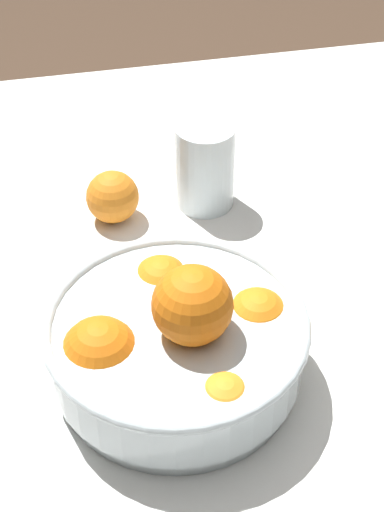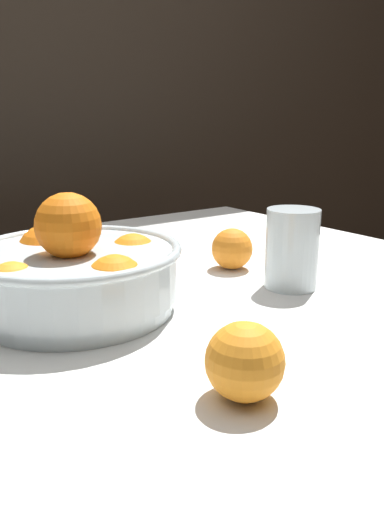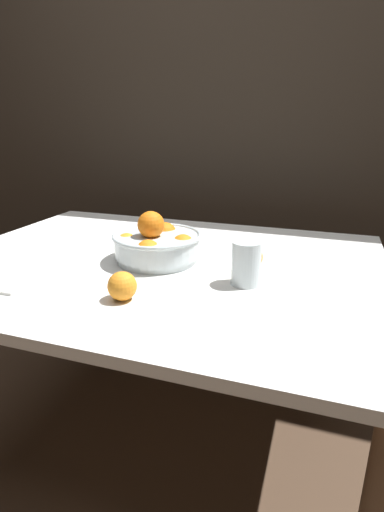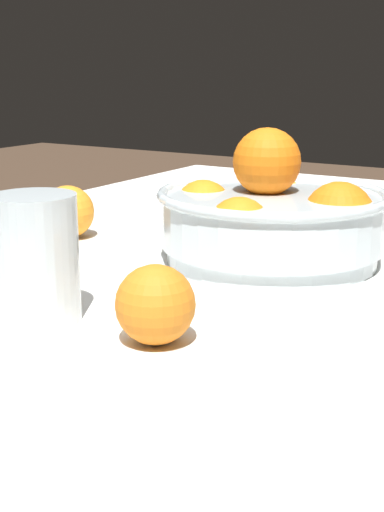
{
  "view_description": "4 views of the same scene",
  "coord_description": "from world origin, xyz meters",
  "px_view_note": "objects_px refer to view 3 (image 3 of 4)",
  "views": [
    {
      "loc": [
        -0.61,
        0.11,
        1.45
      ],
      "look_at": [
        0.12,
        -0.04,
        0.8
      ],
      "focal_mm": 60.0,
      "sensor_mm": 36.0,
      "label": 1
    },
    {
      "loc": [
        -0.24,
        -0.6,
        0.98
      ],
      "look_at": [
        0.17,
        -0.02,
        0.78
      ],
      "focal_mm": 35.0,
      "sensor_mm": 36.0,
      "label": 2
    },
    {
      "loc": [
        0.49,
        -1.1,
        1.16
      ],
      "look_at": [
        0.14,
        -0.08,
        0.79
      ],
      "focal_mm": 28.0,
      "sensor_mm": 36.0,
      "label": 3
    },
    {
      "loc": [
        0.77,
        0.36,
        0.97
      ],
      "look_at": [
        0.14,
        -0.03,
        0.77
      ],
      "focal_mm": 50.0,
      "sensor_mm": 36.0,
      "label": 4
    }
  ],
  "objects_px": {
    "fruit_bowl": "(156,244)",
    "orange_loose_near_bowl": "(122,286)",
    "orange_loose_front": "(251,257)",
    "juice_glass": "(246,265)"
  },
  "relations": [
    {
      "from": "fruit_bowl",
      "to": "orange_loose_near_bowl",
      "type": "relative_size",
      "value": 3.82
    },
    {
      "from": "fruit_bowl",
      "to": "orange_loose_front",
      "type": "bearing_deg",
      "value": 6.06
    },
    {
      "from": "fruit_bowl",
      "to": "juice_glass",
      "type": "bearing_deg",
      "value": -17.31
    },
    {
      "from": "orange_loose_near_bowl",
      "to": "orange_loose_front",
      "type": "distance_m",
      "value": 0.41
    },
    {
      "from": "juice_glass",
      "to": "orange_loose_near_bowl",
      "type": "distance_m",
      "value": 0.33
    },
    {
      "from": "orange_loose_near_bowl",
      "to": "orange_loose_front",
      "type": "bearing_deg",
      "value": 51.26
    },
    {
      "from": "juice_glass",
      "to": "orange_loose_front",
      "type": "relative_size",
      "value": 1.72
    },
    {
      "from": "orange_loose_front",
      "to": "orange_loose_near_bowl",
      "type": "bearing_deg",
      "value": -128.74
    },
    {
      "from": "orange_loose_near_bowl",
      "to": "orange_loose_front",
      "type": "xyz_separation_m",
      "value": [
        0.26,
        0.32,
        -0.0
      ]
    },
    {
      "from": "juice_glass",
      "to": "orange_loose_front",
      "type": "distance_m",
      "value": 0.13
    }
  ]
}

